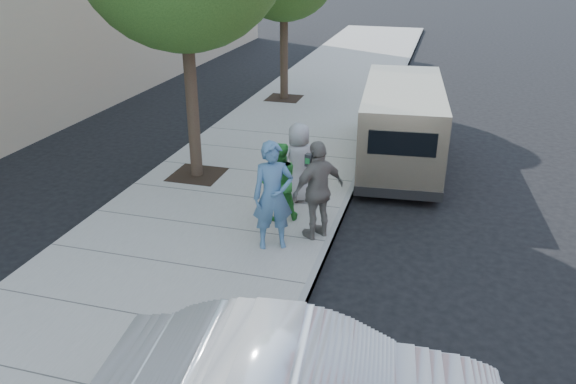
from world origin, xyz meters
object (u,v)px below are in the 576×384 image
object	(u,v)px
person_green_shirt	(279,182)
person_gray_shirt	(299,163)
parking_meter	(313,176)
van	(402,124)
person_striped_polo	(318,190)
person_officer	(273,196)

from	to	relation	value
person_green_shirt	person_gray_shirt	xyz separation A→B (m)	(0.15, 0.99, 0.05)
parking_meter	person_green_shirt	distance (m)	0.86
van	person_striped_polo	size ratio (longest dim) A/B	3.00
person_gray_shirt	person_striped_polo	bearing A→B (deg)	74.59
person_gray_shirt	person_striped_polo	distance (m)	1.70
parking_meter	person_gray_shirt	bearing A→B (deg)	134.12
parking_meter	person_green_shirt	bearing A→B (deg)	178.83
parking_meter	van	xyz separation A→B (m)	(1.26, 4.42, -0.16)
van	person_striped_polo	bearing A→B (deg)	-108.09
person_striped_polo	van	bearing A→B (deg)	-152.36
person_officer	person_striped_polo	xyz separation A→B (m)	(0.70, 0.59, -0.05)
parking_meter	person_gray_shirt	xyz separation A→B (m)	(-0.60, 1.26, -0.25)
person_green_shirt	person_gray_shirt	size ratio (longest dim) A/B	0.94
parking_meter	person_officer	bearing A→B (deg)	-103.74
person_gray_shirt	person_striped_polo	world-z (taller)	person_striped_polo
van	person_gray_shirt	bearing A→B (deg)	-125.45
van	person_gray_shirt	size ratio (longest dim) A/B	3.33
parking_meter	van	size ratio (longest dim) A/B	0.27
van	person_officer	bearing A→B (deg)	-113.73
van	person_green_shirt	xyz separation A→B (m)	(-2.01, -4.14, -0.14)
person_striped_polo	parking_meter	bearing A→B (deg)	-105.88
person_officer	person_striped_polo	size ratio (longest dim) A/B	1.06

